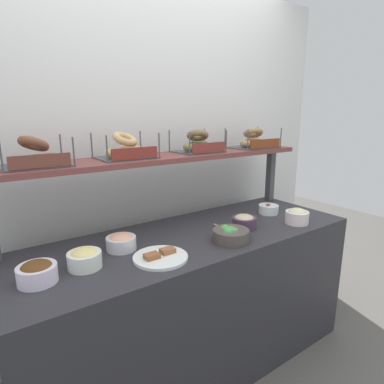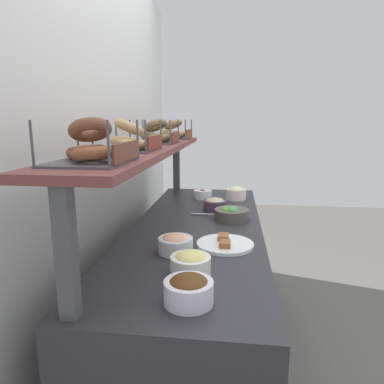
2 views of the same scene
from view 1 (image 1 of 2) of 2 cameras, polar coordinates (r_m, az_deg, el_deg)
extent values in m
plane|color=#595651|center=(2.33, -0.02, -27.43)|extent=(8.00, 8.00, 0.00)
cube|color=silver|center=(2.24, -8.21, 5.13)|extent=(3.21, 0.06, 2.40)
cube|color=#2D2D33|center=(2.07, -0.02, -18.56)|extent=(2.01, 0.70, 0.85)
cube|color=#4C4C51|center=(2.63, 13.51, 2.87)|extent=(0.05, 0.05, 0.40)
cube|color=brown|center=(1.99, -4.54, 6.02)|extent=(1.97, 0.32, 0.03)
cylinder|color=#504944|center=(1.80, 6.80, -7.51)|extent=(0.20, 0.20, 0.06)
sphere|color=#55AA41|center=(1.82, 5.80, -6.55)|extent=(0.06, 0.06, 0.06)
sphere|color=#5A8D50|center=(1.79, 7.05, -6.95)|extent=(0.06, 0.06, 0.06)
sphere|color=#6AAB53|center=(1.80, 6.84, -6.82)|extent=(0.06, 0.06, 0.06)
sphere|color=#5BAA4C|center=(1.79, 7.35, -6.88)|extent=(0.05, 0.05, 0.05)
sphere|color=#47A652|center=(1.77, 6.34, -7.10)|extent=(0.06, 0.06, 0.06)
cylinder|color=silver|center=(1.72, -12.25, -8.73)|extent=(0.15, 0.15, 0.07)
ellipsoid|color=#ECAA8A|center=(1.71, -12.30, -7.85)|extent=(0.12, 0.12, 0.05)
cylinder|color=white|center=(1.52, -25.38, -12.83)|extent=(0.16, 0.16, 0.07)
ellipsoid|color=#583517|center=(1.51, -25.51, -11.76)|extent=(0.12, 0.12, 0.05)
cylinder|color=white|center=(2.32, 13.20, -2.94)|extent=(0.14, 0.14, 0.06)
sphere|color=#8F363C|center=(2.29, 13.06, -2.60)|extent=(0.03, 0.03, 0.03)
sphere|color=#94355F|center=(2.32, 13.02, -2.35)|extent=(0.03, 0.03, 0.03)
sphere|color=#AB3D57|center=(2.31, 13.17, -2.44)|extent=(0.03, 0.03, 0.03)
sphere|color=#9D3F46|center=(2.31, 13.14, -2.44)|extent=(0.04, 0.04, 0.04)
cylinder|color=#4B354A|center=(2.01, 9.05, -5.28)|extent=(0.15, 0.15, 0.07)
ellipsoid|color=beige|center=(2.00, 9.08, -4.53)|extent=(0.11, 0.11, 0.05)
cylinder|color=white|center=(2.16, 17.83, -4.24)|extent=(0.14, 0.14, 0.08)
ellipsoid|color=beige|center=(2.15, 17.89, -3.42)|extent=(0.11, 0.11, 0.05)
cylinder|color=white|center=(1.58, -18.22, -11.21)|extent=(0.15, 0.15, 0.07)
ellipsoid|color=#EEDB82|center=(1.56, -18.30, -10.19)|extent=(0.12, 0.12, 0.05)
cylinder|color=white|center=(1.60, -5.53, -11.30)|extent=(0.26, 0.26, 0.01)
cube|color=#945830|center=(1.57, -7.03, -11.04)|extent=(0.07, 0.05, 0.02)
cube|color=#985E39|center=(1.62, -4.29, -10.17)|extent=(0.07, 0.05, 0.02)
cube|color=#B7B7BC|center=(1.99, 5.08, -6.18)|extent=(0.01, 0.14, 0.01)
ellipsoid|color=#B7B7BC|center=(1.92, 6.84, -6.85)|extent=(0.04, 0.03, 0.01)
cube|color=#4C4C51|center=(1.74, -25.55, 4.19)|extent=(0.31, 0.24, 0.01)
cylinder|color=#4C4C51|center=(1.60, -30.33, 5.30)|extent=(0.01, 0.01, 0.14)
cylinder|color=#4C4C51|center=(1.65, -19.94, 6.59)|extent=(0.01, 0.01, 0.14)
cylinder|color=#4C4C51|center=(1.87, -21.89, 7.19)|extent=(0.01, 0.01, 0.14)
cube|color=brown|center=(1.62, -24.91, 4.91)|extent=(0.26, 0.01, 0.06)
torus|color=brown|center=(1.70, -27.28, 4.90)|extent=(0.20, 0.20, 0.06)
torus|color=brown|center=(1.78, -24.39, 5.44)|extent=(0.18, 0.18, 0.05)
torus|color=brown|center=(1.73, -25.91, 7.58)|extent=(0.20, 0.20, 0.10)
cube|color=#4C4C51|center=(1.89, -11.46, 5.94)|extent=(0.31, 0.24, 0.01)
cylinder|color=#4C4C51|center=(1.72, -14.61, 7.22)|extent=(0.01, 0.01, 0.14)
cylinder|color=#4C4C51|center=(1.85, -5.75, 8.03)|extent=(0.01, 0.01, 0.14)
cylinder|color=#4C4C51|center=(1.93, -17.10, 7.76)|extent=(0.01, 0.01, 0.14)
cylinder|color=#4C4C51|center=(2.05, -8.98, 8.51)|extent=(0.01, 0.01, 0.14)
cube|color=maroon|center=(1.78, -9.91, 6.69)|extent=(0.27, 0.01, 0.06)
torus|color=tan|center=(1.84, -12.68, 6.62)|extent=(0.20, 0.20, 0.05)
torus|color=tan|center=(1.94, -10.67, 7.14)|extent=(0.18, 0.18, 0.06)
torus|color=tan|center=(1.88, -11.61, 9.02)|extent=(0.19, 0.20, 0.09)
cube|color=#4C4C51|center=(2.13, 0.98, 7.08)|extent=(0.29, 0.24, 0.01)
cylinder|color=#4C4C51|center=(1.95, -0.40, 8.39)|extent=(0.01, 0.01, 0.14)
cylinder|color=#4C4C51|center=(2.12, 5.98, 8.78)|extent=(0.01, 0.01, 0.14)
cylinder|color=#4C4C51|center=(2.14, -3.98, 8.86)|extent=(0.01, 0.01, 0.14)
cylinder|color=#4C4C51|center=(2.30, 2.15, 9.23)|extent=(0.01, 0.01, 0.14)
cube|color=maroon|center=(2.03, 3.01, 7.75)|extent=(0.25, 0.01, 0.06)
torus|color=olive|center=(2.07, 0.32, 7.76)|extent=(0.15, 0.14, 0.05)
torus|color=#6F6F4C|center=(2.18, 1.36, 8.18)|extent=(0.18, 0.18, 0.06)
torus|color=olive|center=(2.12, 0.99, 9.84)|extent=(0.19, 0.20, 0.09)
cube|color=#4C4C51|center=(2.43, 10.51, 7.69)|extent=(0.34, 0.24, 0.01)
cylinder|color=#4C4C51|center=(2.22, 9.73, 8.89)|extent=(0.01, 0.01, 0.14)
cylinder|color=#4C4C51|center=(2.47, 15.23, 9.08)|extent=(0.01, 0.01, 0.14)
cylinder|color=#4C4C51|center=(2.39, 5.79, 9.35)|extent=(0.01, 0.01, 0.14)
cylinder|color=#4C4C51|center=(2.62, 11.31, 9.55)|extent=(0.01, 0.01, 0.14)
cube|color=brown|center=(2.34, 12.67, 8.26)|extent=(0.29, 0.01, 0.06)
torus|color=#9F8656|center=(2.36, 10.05, 8.29)|extent=(0.17, 0.17, 0.05)
torus|color=#A48258|center=(2.48, 10.78, 8.62)|extent=(0.20, 0.20, 0.06)
torus|color=#967953|center=(2.42, 10.62, 10.09)|extent=(0.19, 0.19, 0.09)
camera|label=2|loc=(1.47, -68.17, 0.65)|focal=32.34mm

